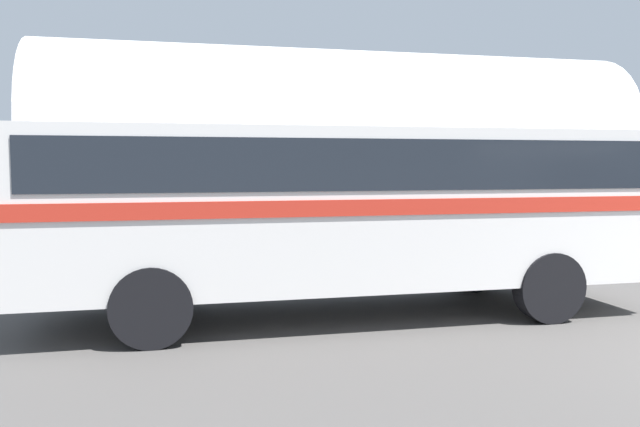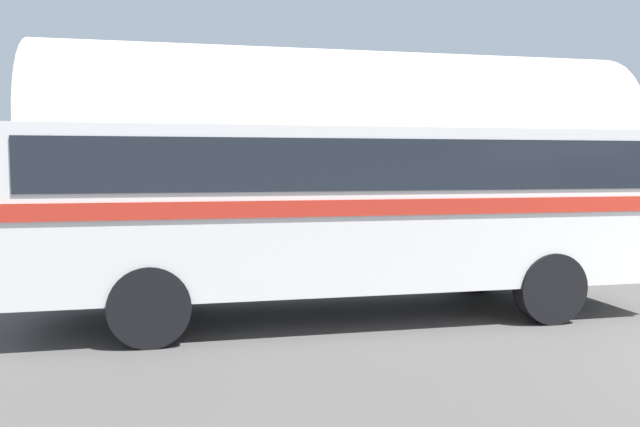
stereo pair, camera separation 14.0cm
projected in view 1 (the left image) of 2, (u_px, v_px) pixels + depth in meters
name	position (u px, v px, depth m)	size (l,w,h in m)	color
vintage_coach	(342.00, 172.00, 9.04)	(5.59, 8.83, 3.70)	black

